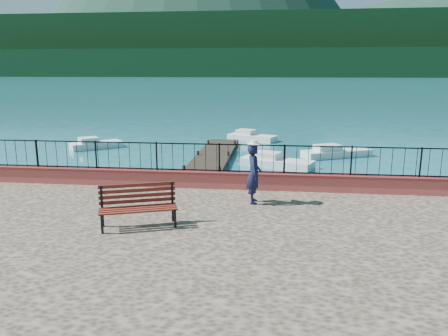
% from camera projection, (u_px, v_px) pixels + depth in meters
% --- Properties ---
extents(ground, '(2000.00, 2000.00, 0.00)m').
position_uv_depth(ground, '(213.00, 267.00, 11.80)').
color(ground, '#19596B').
rests_on(ground, ground).
extents(parapet, '(28.00, 0.46, 0.58)m').
position_uv_depth(parapet, '(228.00, 180.00, 15.05)').
color(parapet, '#B44142').
rests_on(parapet, promenade).
extents(railing, '(27.00, 0.05, 0.95)m').
position_uv_depth(railing, '(228.00, 158.00, 14.88)').
color(railing, black).
rests_on(railing, parapet).
extents(dock, '(2.00, 16.00, 0.30)m').
position_uv_depth(dock, '(208.00, 165.00, 23.61)').
color(dock, '#2D231C').
rests_on(dock, ground).
extents(far_forest, '(900.00, 60.00, 18.00)m').
position_uv_depth(far_forest, '(274.00, 63.00, 300.32)').
color(far_forest, black).
rests_on(far_forest, ground).
extents(foothills, '(900.00, 120.00, 44.00)m').
position_uv_depth(foothills, '(275.00, 48.00, 355.54)').
color(foothills, black).
rests_on(foothills, ground).
extents(park_bench, '(2.09, 1.28, 1.10)m').
position_uv_depth(park_bench, '(139.00, 215.00, 11.35)').
color(park_bench, black).
rests_on(park_bench, promenade).
extents(person, '(0.49, 0.70, 1.84)m').
position_uv_depth(person, '(254.00, 174.00, 13.26)').
color(person, black).
rests_on(person, promenade).
extents(hat, '(0.44, 0.44, 0.12)m').
position_uv_depth(hat, '(254.00, 142.00, 13.05)').
color(hat, silver).
rests_on(hat, person).
extents(boat_0, '(4.12, 1.92, 0.80)m').
position_uv_depth(boat_0, '(59.00, 181.00, 19.27)').
color(boat_0, white).
rests_on(boat_0, ground).
extents(boat_1, '(4.17, 2.67, 0.80)m').
position_uv_depth(boat_1, '(277.00, 160.00, 23.78)').
color(boat_1, silver).
rests_on(boat_1, ground).
extents(boat_2, '(4.41, 2.96, 0.80)m').
position_uv_depth(boat_2, '(337.00, 150.00, 26.49)').
color(boat_2, silver).
rests_on(boat_2, ground).
extents(boat_3, '(3.43, 3.06, 0.80)m').
position_uv_depth(boat_3, '(96.00, 142.00, 29.37)').
color(boat_3, silver).
rests_on(boat_3, ground).
extents(boat_4, '(3.82, 2.68, 0.80)m').
position_uv_depth(boat_4, '(252.00, 135.00, 32.59)').
color(boat_4, silver).
rests_on(boat_4, ground).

